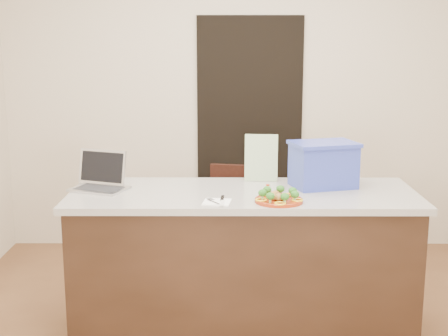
{
  "coord_description": "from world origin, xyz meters",
  "views": [
    {
      "loc": [
        -0.1,
        -3.35,
        1.82
      ],
      "look_at": [
        -0.11,
        0.2,
        1.07
      ],
      "focal_mm": 50.0,
      "sensor_mm": 36.0,
      "label": 1
    }
  ],
  "objects_px": {
    "blue_box": "(323,164)",
    "yogurt_bottle": "(268,190)",
    "laptop": "(101,178)",
    "chair": "(236,216)",
    "plate": "(279,200)",
    "island": "(243,264)",
    "napkin": "(217,202)"
  },
  "relations": [
    {
      "from": "blue_box",
      "to": "yogurt_bottle",
      "type": "bearing_deg",
      "value": -165.64
    },
    {
      "from": "laptop",
      "to": "chair",
      "type": "height_order",
      "value": "laptop"
    },
    {
      "from": "plate",
      "to": "yogurt_bottle",
      "type": "bearing_deg",
      "value": 107.61
    },
    {
      "from": "island",
      "to": "napkin",
      "type": "height_order",
      "value": "napkin"
    },
    {
      "from": "island",
      "to": "napkin",
      "type": "relative_size",
      "value": 13.88
    },
    {
      "from": "island",
      "to": "laptop",
      "type": "height_order",
      "value": "laptop"
    },
    {
      "from": "plate",
      "to": "island",
      "type": "bearing_deg",
      "value": 129.3
    },
    {
      "from": "plate",
      "to": "chair",
      "type": "xyz_separation_m",
      "value": [
        -0.22,
        1.16,
        -0.43
      ]
    },
    {
      "from": "napkin",
      "to": "yogurt_bottle",
      "type": "distance_m",
      "value": 0.34
    },
    {
      "from": "island",
      "to": "blue_box",
      "type": "height_order",
      "value": "blue_box"
    },
    {
      "from": "napkin",
      "to": "yogurt_bottle",
      "type": "bearing_deg",
      "value": 30.77
    },
    {
      "from": "laptop",
      "to": "island",
      "type": "bearing_deg",
      "value": 15.11
    },
    {
      "from": "plate",
      "to": "yogurt_bottle",
      "type": "xyz_separation_m",
      "value": [
        -0.05,
        0.16,
        0.02
      ]
    },
    {
      "from": "laptop",
      "to": "chair",
      "type": "bearing_deg",
      "value": 65.89
    },
    {
      "from": "island",
      "to": "napkin",
      "type": "xyz_separation_m",
      "value": [
        -0.15,
        -0.25,
        0.46
      ]
    },
    {
      "from": "island",
      "to": "blue_box",
      "type": "relative_size",
      "value": 4.64
    },
    {
      "from": "plate",
      "to": "chair",
      "type": "height_order",
      "value": "plate"
    },
    {
      "from": "laptop",
      "to": "napkin",
      "type": "bearing_deg",
      "value": -4.34
    },
    {
      "from": "laptop",
      "to": "yogurt_bottle",
      "type": "bearing_deg",
      "value": 11.85
    },
    {
      "from": "blue_box",
      "to": "island",
      "type": "bearing_deg",
      "value": 179.24
    },
    {
      "from": "yogurt_bottle",
      "to": "laptop",
      "type": "height_order",
      "value": "laptop"
    },
    {
      "from": "island",
      "to": "chair",
      "type": "distance_m",
      "value": 0.92
    },
    {
      "from": "island",
      "to": "napkin",
      "type": "distance_m",
      "value": 0.55
    },
    {
      "from": "yogurt_bottle",
      "to": "laptop",
      "type": "relative_size",
      "value": 0.17
    },
    {
      "from": "laptop",
      "to": "blue_box",
      "type": "bearing_deg",
      "value": 22.68
    },
    {
      "from": "island",
      "to": "yogurt_bottle",
      "type": "bearing_deg",
      "value": -27.29
    },
    {
      "from": "plate",
      "to": "laptop",
      "type": "relative_size",
      "value": 0.72
    },
    {
      "from": "chair",
      "to": "blue_box",
      "type": "bearing_deg",
      "value": -46.64
    },
    {
      "from": "island",
      "to": "laptop",
      "type": "bearing_deg",
      "value": 174.21
    },
    {
      "from": "island",
      "to": "plate",
      "type": "xyz_separation_m",
      "value": [
        0.19,
        -0.23,
        0.47
      ]
    },
    {
      "from": "plate",
      "to": "yogurt_bottle",
      "type": "relative_size",
      "value": 4.33
    },
    {
      "from": "plate",
      "to": "chair",
      "type": "distance_m",
      "value": 1.25
    }
  ]
}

